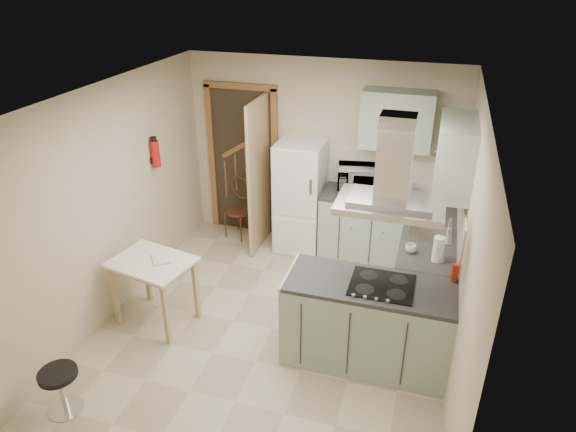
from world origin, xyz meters
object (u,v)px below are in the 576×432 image
(fridge, at_px, (300,197))
(extractor_hood, at_px, (390,205))
(stool, at_px, (62,391))
(bentwood_chair, at_px, (239,211))
(drop_leaf_table, at_px, (156,291))
(microwave, at_px, (362,179))
(peninsula, at_px, (368,323))

(fridge, relative_size, extractor_hood, 1.67)
(stool, bearing_deg, fridge, 70.39)
(extractor_hood, xyz_separation_m, stool, (-2.53, -1.40, -1.50))
(extractor_hood, bearing_deg, bentwood_chair, 137.92)
(extractor_hood, xyz_separation_m, drop_leaf_table, (-2.37, -0.04, -1.34))
(extractor_hood, bearing_deg, drop_leaf_table, -179.07)
(bentwood_chair, height_order, microwave, microwave)
(fridge, relative_size, bentwood_chair, 1.91)
(peninsula, xyz_separation_m, drop_leaf_table, (-2.27, -0.04, -0.07))
(fridge, bearing_deg, extractor_hood, -56.21)
(peninsula, distance_m, bentwood_chair, 2.92)
(drop_leaf_table, height_order, microwave, microwave)
(drop_leaf_table, relative_size, microwave, 1.34)
(bentwood_chair, distance_m, stool, 3.43)
(extractor_hood, relative_size, bentwood_chair, 1.15)
(stool, xyz_separation_m, microwave, (1.99, 3.44, 0.85))
(peninsula, relative_size, extractor_hood, 1.72)
(bentwood_chair, bearing_deg, microwave, 18.76)
(microwave, bearing_deg, peninsula, -88.57)
(drop_leaf_table, distance_m, bentwood_chair, 2.05)
(extractor_hood, distance_m, bentwood_chair, 3.28)
(drop_leaf_table, height_order, bentwood_chair, bentwood_chair)
(fridge, bearing_deg, stool, -109.61)
(extractor_hood, bearing_deg, stool, -151.04)
(drop_leaf_table, distance_m, stool, 1.38)
(fridge, height_order, bentwood_chair, fridge)
(bentwood_chair, height_order, stool, bentwood_chair)
(stool, bearing_deg, extractor_hood, 28.96)
(bentwood_chair, bearing_deg, peninsula, -25.84)
(bentwood_chair, distance_m, microwave, 1.82)
(peninsula, distance_m, drop_leaf_table, 2.27)
(microwave, bearing_deg, extractor_hood, -85.91)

